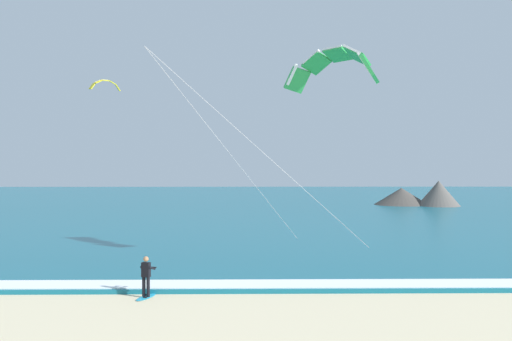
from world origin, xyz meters
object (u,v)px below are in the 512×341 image
surfboard (146,297)px  kitesurfer (146,275)px  kite_primary (333,65)px  kite_distant (105,84)px

surfboard → kitesurfer: kitesurfer is taller
surfboard → kitesurfer: size_ratio=0.87×
surfboard → kitesurfer: 0.91m
kitesurfer → kite_primary: bearing=41.3°
kitesurfer → kite_primary: kite_primary is taller
kite_distant → kitesurfer: bearing=-74.0°
surfboard → kite_distant: kite_distant is taller
kite_primary → kitesurfer: bearing=-138.7°
kitesurfer → kite_distant: size_ratio=0.49×
kitesurfer → kite_distant: bearing=106.0°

